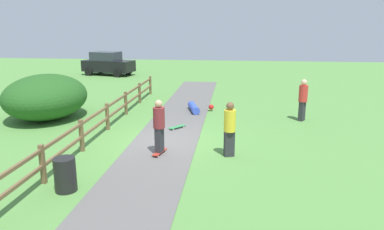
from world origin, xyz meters
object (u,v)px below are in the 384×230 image
object	(u,v)px
skater_riding	(159,124)
bystander_yellow	(230,127)
bush_large	(46,97)
skateboard_loose	(177,127)
skater_fallen	(195,108)
parked_car_black	(108,64)
trash_bin	(65,175)
bystander_red	(303,98)

from	to	relation	value
skater_riding	bystander_yellow	size ratio (longest dim) A/B	1.01
bush_large	skater_riding	xyz separation A→B (m)	(6.02, -4.03, 0.03)
skater_riding	skateboard_loose	bearing A→B (deg)	87.86
bush_large	bystander_yellow	size ratio (longest dim) A/B	2.32
skater_fallen	parked_car_black	distance (m)	14.77
skateboard_loose	bystander_yellow	xyz separation A→B (m)	(2.17, -2.92, 0.92)
bush_large	skateboard_loose	size ratio (longest dim) A/B	5.61
skater_fallen	skateboard_loose	xyz separation A→B (m)	(-0.41, -3.08, -0.11)
bush_large	trash_bin	size ratio (longest dim) A/B	4.67
bush_large	skater_riding	bearing A→B (deg)	-33.80
bystander_yellow	parked_car_black	world-z (taller)	parked_car_black
skater_riding	parked_car_black	distance (m)	19.82
bystander_yellow	skater_riding	bearing A→B (deg)	-177.09
skater_fallen	bystander_yellow	xyz separation A→B (m)	(1.76, -6.00, 0.80)
skater_fallen	skateboard_loose	world-z (taller)	skater_fallen
skater_fallen	skateboard_loose	distance (m)	3.11
parked_car_black	bystander_yellow	bearing A→B (deg)	-60.12
skater_riding	skater_fallen	xyz separation A→B (m)	(0.52, 6.11, -0.84)
trash_bin	bystander_yellow	bearing A→B (deg)	36.17
skateboard_loose	parked_car_black	distance (m)	17.17
skater_riding	bystander_red	world-z (taller)	bystander_red
skater_riding	skater_fallen	bearing A→B (deg)	85.10
bush_large	trash_bin	bearing A→B (deg)	-59.17
trash_bin	bystander_red	world-z (taller)	bystander_red
bush_large	parked_car_black	xyz separation A→B (m)	(-2.03, 14.08, -0.05)
trash_bin	bystander_yellow	distance (m)	5.18
skateboard_loose	parked_car_black	world-z (taller)	parked_car_black
trash_bin	skater_riding	distance (m)	3.52
trash_bin	skater_riding	world-z (taller)	skater_riding
bush_large	trash_bin	distance (m)	8.12
parked_car_black	bush_large	bearing A→B (deg)	-81.79
skater_fallen	bush_large	bearing A→B (deg)	-162.36
skater_fallen	parked_car_black	size ratio (longest dim) A/B	0.35
bush_large	skater_riding	size ratio (longest dim) A/B	2.30
skater_fallen	bystander_red	size ratio (longest dim) A/B	0.84
skater_riding	bystander_yellow	bearing A→B (deg)	2.91
trash_bin	skater_fallen	xyz separation A→B (m)	(2.40, 9.04, -0.25)
bush_large	bystander_yellow	xyz separation A→B (m)	(8.31, -3.92, -0.00)
trash_bin	skater_riding	xyz separation A→B (m)	(1.87, 2.92, 0.59)
skater_riding	skateboard_loose	world-z (taller)	skater_riding
bystander_yellow	bush_large	bearing A→B (deg)	154.76
bush_large	bystander_red	xyz separation A→B (m)	(11.44, 0.94, 0.03)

